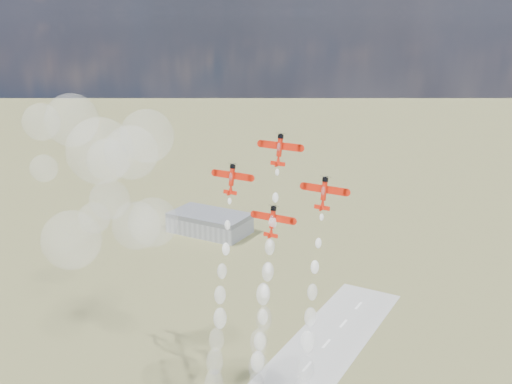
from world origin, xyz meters
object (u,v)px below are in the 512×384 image
object	(u,v)px
plane_right	(324,192)
plane_slot	(272,221)
plane_left	(232,178)
hangar	(210,223)
plane_lead	(279,149)

from	to	relation	value
plane_right	plane_slot	distance (m)	16.59
plane_left	plane_right	world-z (taller)	same
hangar	plane_right	distance (m)	243.37
hangar	plane_right	bearing A→B (deg)	-48.68
plane_lead	plane_slot	bearing A→B (deg)	-90.00
hangar	plane_right	size ratio (longest dim) A/B	4.24
plane_lead	plane_right	distance (m)	16.59
plane_left	plane_right	xyz separation A→B (m)	(27.19, 0.00, 0.00)
plane_lead	plane_left	world-z (taller)	plane_lead
hangar	plane_right	xyz separation A→B (m)	(149.95, -170.57, 87.46)
hangar	plane_slot	bearing A→B (deg)	-51.66
plane_lead	plane_slot	world-z (taller)	plane_lead
plane_right	plane_slot	size ratio (longest dim) A/B	1.00
hangar	plane_left	xyz separation A→B (m)	(122.76, -170.57, 87.46)
plane_lead	plane_right	bearing A→B (deg)	-7.64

